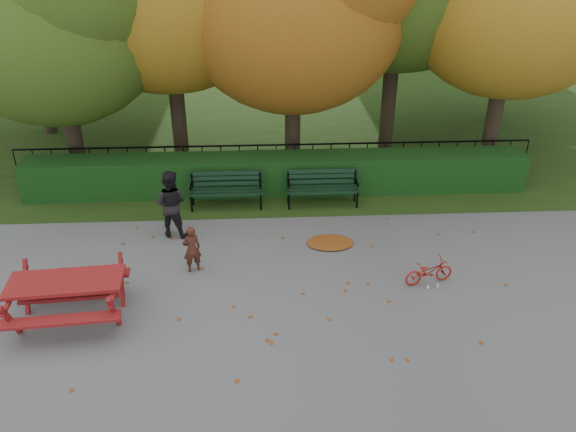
{
  "coord_description": "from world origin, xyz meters",
  "views": [
    {
      "loc": [
        -0.42,
        -8.97,
        6.5
      ],
      "look_at": [
        0.11,
        1.23,
        1.0
      ],
      "focal_mm": 35.0,
      "sensor_mm": 36.0,
      "label": 1
    }
  ],
  "objects_px": {
    "picnic_table": "(67,289)",
    "adult": "(171,204)",
    "bench_left": "(226,187)",
    "child": "(192,249)",
    "bicycle": "(429,271)",
    "tree_a": "(59,7)",
    "bench_right": "(322,185)"
  },
  "relations": [
    {
      "from": "adult",
      "to": "tree_a",
      "type": "bearing_deg",
      "value": -36.52
    },
    {
      "from": "bench_right",
      "to": "bicycle",
      "type": "relative_size",
      "value": 1.78
    },
    {
      "from": "tree_a",
      "to": "bench_right",
      "type": "xyz_separation_m",
      "value": [
        6.29,
        -1.88,
        -4.0
      ]
    },
    {
      "from": "tree_a",
      "to": "bench_left",
      "type": "bearing_deg",
      "value": -25.76
    },
    {
      "from": "bench_right",
      "to": "bicycle",
      "type": "height_order",
      "value": "bench_right"
    },
    {
      "from": "bench_right",
      "to": "adult",
      "type": "distance_m",
      "value": 3.83
    },
    {
      "from": "picnic_table",
      "to": "adult",
      "type": "xyz_separation_m",
      "value": [
        1.45,
        2.99,
        0.13
      ]
    },
    {
      "from": "tree_a",
      "to": "bicycle",
      "type": "height_order",
      "value": "tree_a"
    },
    {
      "from": "picnic_table",
      "to": "child",
      "type": "relative_size",
      "value": 2.05
    },
    {
      "from": "picnic_table",
      "to": "adult",
      "type": "height_order",
      "value": "adult"
    },
    {
      "from": "tree_a",
      "to": "child",
      "type": "distance_m",
      "value": 7.05
    },
    {
      "from": "bench_right",
      "to": "child",
      "type": "distance_m",
      "value": 4.14
    },
    {
      "from": "child",
      "to": "bicycle",
      "type": "xyz_separation_m",
      "value": [
        4.72,
        -0.69,
        -0.25
      ]
    },
    {
      "from": "bench_left",
      "to": "bench_right",
      "type": "xyz_separation_m",
      "value": [
        2.4,
        0.0,
        0.0
      ]
    },
    {
      "from": "bench_left",
      "to": "child",
      "type": "bearing_deg",
      "value": -101.11
    },
    {
      "from": "bench_left",
      "to": "adult",
      "type": "bearing_deg",
      "value": -130.32
    },
    {
      "from": "bench_left",
      "to": "adult",
      "type": "xyz_separation_m",
      "value": [
        -1.16,
        -1.37,
        0.27
      ]
    },
    {
      "from": "tree_a",
      "to": "picnic_table",
      "type": "xyz_separation_m",
      "value": [
        1.28,
        -6.24,
        -3.86
      ]
    },
    {
      "from": "child",
      "to": "adult",
      "type": "bearing_deg",
      "value": -89.34
    },
    {
      "from": "bench_right",
      "to": "adult",
      "type": "xyz_separation_m",
      "value": [
        -3.56,
        -1.37,
        0.27
      ]
    },
    {
      "from": "bicycle",
      "to": "adult",
      "type": "bearing_deg",
      "value": 54.34
    },
    {
      "from": "bench_right",
      "to": "child",
      "type": "bearing_deg",
      "value": -135.79
    },
    {
      "from": "tree_a",
      "to": "picnic_table",
      "type": "relative_size",
      "value": 3.56
    },
    {
      "from": "picnic_table",
      "to": "bicycle",
      "type": "distance_m",
      "value": 6.82
    },
    {
      "from": "adult",
      "to": "bench_left",
      "type": "bearing_deg",
      "value": -116.83
    },
    {
      "from": "adult",
      "to": "child",
      "type": "bearing_deg",
      "value": 125.0
    },
    {
      "from": "child",
      "to": "bench_right",
      "type": "bearing_deg",
      "value": -156.64
    },
    {
      "from": "child",
      "to": "bicycle",
      "type": "bearing_deg",
      "value": 150.86
    },
    {
      "from": "bench_left",
      "to": "bench_right",
      "type": "height_order",
      "value": "same"
    },
    {
      "from": "adult",
      "to": "bicycle",
      "type": "xyz_separation_m",
      "value": [
        5.32,
        -2.2,
        -0.53
      ]
    },
    {
      "from": "bench_right",
      "to": "picnic_table",
      "type": "bearing_deg",
      "value": -138.96
    },
    {
      "from": "picnic_table",
      "to": "child",
      "type": "xyz_separation_m",
      "value": [
        2.04,
        1.47,
        -0.15
      ]
    }
  ]
}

